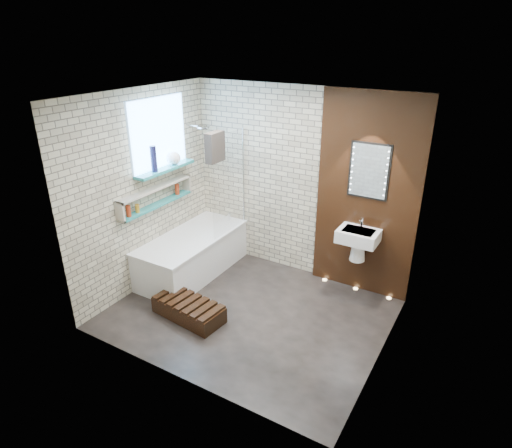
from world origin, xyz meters
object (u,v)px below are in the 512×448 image
Objects in this scene: walnut_step at (189,310)px; bath_screen at (229,184)px; washbasin at (358,240)px; led_mirror at (369,171)px; bathtub at (193,254)px.

bath_screen is at bearing 101.45° from walnut_step.
bath_screen reaches higher than washbasin.
washbasin is 0.83× the size of led_mirror.
led_mirror is at bearing 19.78° from bathtub.
led_mirror reaches higher than bath_screen.
bath_screen reaches higher than bathtub.
bathtub reaches higher than walnut_step.
bath_screen is 1.89m from led_mirror.
bathtub is 2.49× the size of led_mirror.
washbasin is at bearing 5.78° from bath_screen.
bathtub is 1.24× the size of bath_screen.
walnut_step is at bearing -55.04° from bathtub.
washbasin is at bearing 44.40° from walnut_step.
washbasin reaches higher than walnut_step.
washbasin is (1.82, 0.18, -0.49)m from bath_screen.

